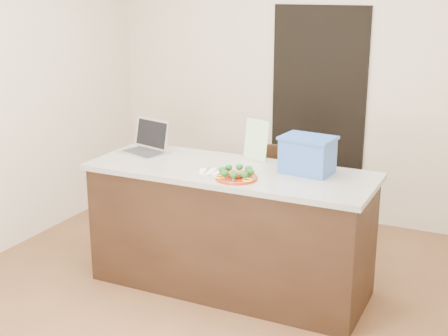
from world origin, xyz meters
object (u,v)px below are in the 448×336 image
at_px(island, 230,229).
at_px(laptop, 148,143).
at_px(chair, 262,189).
at_px(napkin, 210,172).
at_px(blue_box, 307,155).
at_px(plate, 236,177).
at_px(yogurt_bottle, 246,176).

distance_m(island, laptop, 0.95).
bearing_deg(island, chair, 96.99).
xyz_separation_m(island, napkin, (-0.09, -0.13, 0.46)).
xyz_separation_m(napkin, laptop, (-0.69, 0.28, 0.06)).
height_order(island, chair, island).
height_order(napkin, blue_box, blue_box).
relative_size(plate, laptop, 0.71).
bearing_deg(blue_box, island, -158.16).
relative_size(yogurt_bottle, chair, 0.07).
bearing_deg(chair, napkin, -97.73).
bearing_deg(laptop, island, 4.53).
xyz_separation_m(plate, napkin, (-0.23, 0.07, -0.01)).
distance_m(laptop, chair, 1.11).
xyz_separation_m(island, laptop, (-0.78, 0.15, 0.52)).
bearing_deg(napkin, laptop, 158.04).
bearing_deg(yogurt_bottle, chair, 106.41).
distance_m(plate, yogurt_bottle, 0.07).
xyz_separation_m(laptop, chair, (0.67, 0.73, -0.50)).
relative_size(island, plate, 7.20).
bearing_deg(laptop, plate, -5.51).
bearing_deg(island, plate, -54.92).
height_order(napkin, chair, napkin).
bearing_deg(chair, island, -91.66).
distance_m(plate, napkin, 0.24).
distance_m(island, plate, 0.53).
relative_size(napkin, blue_box, 0.38).
bearing_deg(napkin, blue_box, 24.14).
height_order(laptop, blue_box, blue_box).
xyz_separation_m(island, plate, (0.14, -0.20, 0.47)).
bearing_deg(chair, yogurt_bottle, -82.24).
bearing_deg(yogurt_bottle, blue_box, 45.24).
relative_size(napkin, laptop, 0.37).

